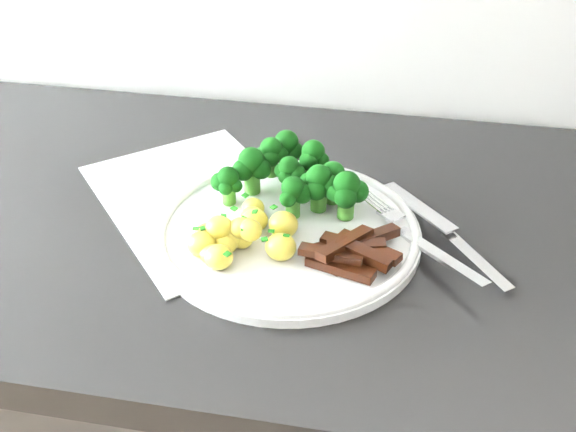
# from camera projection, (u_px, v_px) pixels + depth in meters

# --- Properties ---
(recipe_paper) EXTENTS (0.37, 0.38, 0.00)m
(recipe_paper) POSITION_uv_depth(u_px,v_px,m) (201.00, 200.00, 0.90)
(recipe_paper) COLOR white
(recipe_paper) RESTS_ON counter
(plate) EXTENTS (0.31, 0.31, 0.02)m
(plate) POSITION_uv_depth(u_px,v_px,m) (288.00, 231.00, 0.84)
(plate) COLOR white
(plate) RESTS_ON counter
(broccoli) EXTENTS (0.19, 0.14, 0.06)m
(broccoli) POSITION_uv_depth(u_px,v_px,m) (296.00, 173.00, 0.87)
(broccoli) COLOR #316D1E
(broccoli) RESTS_ON plate
(potatoes) EXTENTS (0.12, 0.14, 0.04)m
(potatoes) POSITION_uv_depth(u_px,v_px,m) (241.00, 233.00, 0.80)
(potatoes) COLOR #F5DD4B
(potatoes) RESTS_ON plate
(beef_strips) EXTENTS (0.11, 0.10, 0.03)m
(beef_strips) POSITION_uv_depth(u_px,v_px,m) (352.00, 251.00, 0.78)
(beef_strips) COLOR black
(beef_strips) RESTS_ON plate
(fork) EXTENTS (0.15, 0.17, 0.02)m
(fork) POSITION_uv_depth(u_px,v_px,m) (422.00, 241.00, 0.80)
(fork) COLOR silver
(fork) RESTS_ON plate
(knife) EXTENTS (0.16, 0.19, 0.03)m
(knife) POSITION_uv_depth(u_px,v_px,m) (459.00, 246.00, 0.81)
(knife) COLOR silver
(knife) RESTS_ON plate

